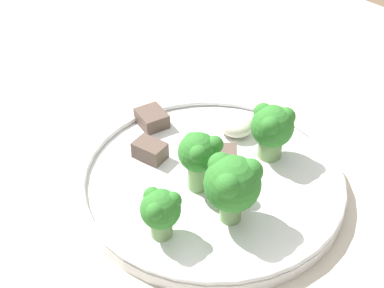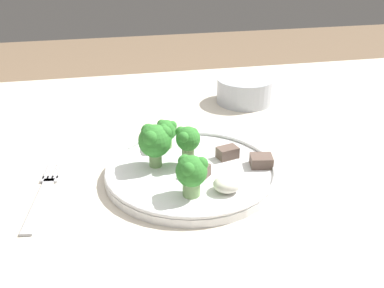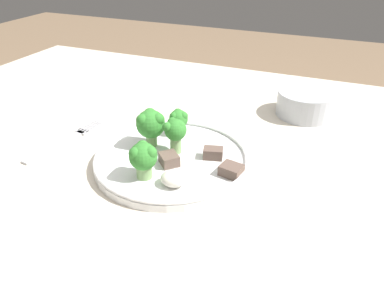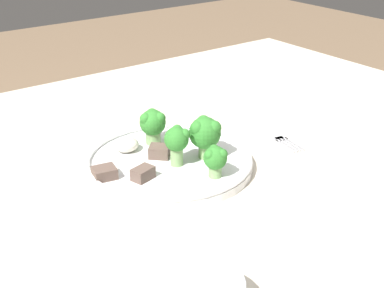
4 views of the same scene
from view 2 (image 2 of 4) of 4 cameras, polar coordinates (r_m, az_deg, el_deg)
name	(u,v)px [view 2 (image 2 of 4)]	position (r m, az deg, el deg)	size (l,w,h in m)	color
table	(188,216)	(0.73, -0.46, -9.13)	(1.35, 1.00, 0.71)	beige
dinner_plate	(192,171)	(0.66, 0.04, -3.50)	(0.25, 0.25, 0.02)	white
fork	(43,195)	(0.66, -18.38, -6.15)	(0.05, 0.18, 0.00)	#B2B2B7
cream_bowl	(245,91)	(0.94, 6.72, 6.72)	(0.12, 0.12, 0.05)	#B7BCC6
broccoli_floret_near_rim_left	(186,141)	(0.66, -0.79, 0.41)	(0.04, 0.04, 0.06)	#7FA866
broccoli_floret_center_left	(191,172)	(0.59, -0.07, -3.57)	(0.04, 0.04, 0.06)	#7FA866
broccoli_floret_back_left	(155,141)	(0.66, -4.75, 0.44)	(0.05, 0.05, 0.07)	#7FA866
broccoli_floret_front_left	(166,131)	(0.72, -3.32, 1.67)	(0.03, 0.03, 0.05)	#7FA866
meat_slice_front_slice	(197,171)	(0.64, 0.70, -3.39)	(0.04, 0.04, 0.02)	brown
meat_slice_middle_slice	(227,153)	(0.69, 4.53, -1.08)	(0.04, 0.03, 0.02)	brown
meat_slice_rear_slice	(261,161)	(0.68, 8.79, -2.13)	(0.04, 0.03, 0.02)	brown
sauce_dollop	(227,184)	(0.61, 4.47, -5.11)	(0.04, 0.03, 0.02)	silver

